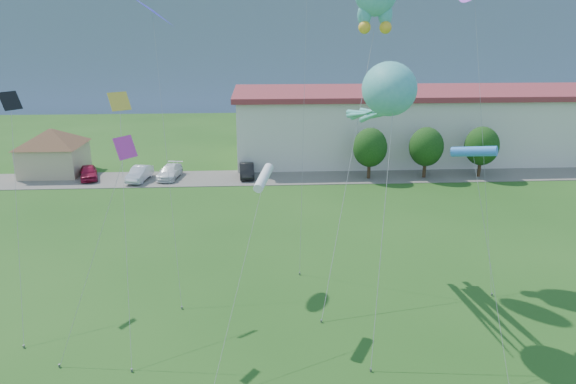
{
  "coord_description": "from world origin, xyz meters",
  "views": [
    {
      "loc": [
        -1.7,
        -17.95,
        15.24
      ],
      "look_at": [
        -0.15,
        8.0,
        6.96
      ],
      "focal_mm": 32.0,
      "sensor_mm": 36.0,
      "label": 1
    }
  ],
  "objects_px": {
    "warehouse": "(480,122)",
    "parked_car_white": "(170,172)",
    "parked_car_silver": "(140,174)",
    "octopus_kite": "(383,100)",
    "pavilion": "(53,147)",
    "parked_car_red": "(88,172)",
    "parked_car_black": "(247,170)"
  },
  "relations": [
    {
      "from": "warehouse",
      "to": "parked_car_red",
      "type": "bearing_deg",
      "value": -169.43
    },
    {
      "from": "pavilion",
      "to": "parked_car_silver",
      "type": "bearing_deg",
      "value": -19.15
    },
    {
      "from": "octopus_kite",
      "to": "parked_car_black",
      "type": "bearing_deg",
      "value": 106.64
    },
    {
      "from": "parked_car_red",
      "to": "octopus_kite",
      "type": "xyz_separation_m",
      "value": [
        24.58,
        -26.54,
        10.88
      ]
    },
    {
      "from": "warehouse",
      "to": "parked_car_white",
      "type": "bearing_deg",
      "value": -166.86
    },
    {
      "from": "parked_car_silver",
      "to": "parked_car_white",
      "type": "distance_m",
      "value": 3.11
    },
    {
      "from": "parked_car_silver",
      "to": "parked_car_black",
      "type": "bearing_deg",
      "value": 12.67
    },
    {
      "from": "parked_car_silver",
      "to": "parked_car_white",
      "type": "xyz_separation_m",
      "value": [
        3.01,
        0.75,
        -0.05
      ]
    },
    {
      "from": "pavilion",
      "to": "parked_car_red",
      "type": "xyz_separation_m",
      "value": [
        4.33,
        -2.52,
        -2.25
      ]
    },
    {
      "from": "warehouse",
      "to": "parked_car_silver",
      "type": "distance_m",
      "value": 41.38
    },
    {
      "from": "pavilion",
      "to": "warehouse",
      "type": "distance_m",
      "value": 50.37
    },
    {
      "from": "warehouse",
      "to": "parked_car_black",
      "type": "relative_size",
      "value": 14.12
    },
    {
      "from": "warehouse",
      "to": "octopus_kite",
      "type": "relative_size",
      "value": 4.44
    },
    {
      "from": "parked_car_white",
      "to": "parked_car_black",
      "type": "height_order",
      "value": "parked_car_black"
    },
    {
      "from": "warehouse",
      "to": "parked_car_red",
      "type": "distance_m",
      "value": 46.58
    },
    {
      "from": "pavilion",
      "to": "octopus_kite",
      "type": "distance_m",
      "value": 41.9
    },
    {
      "from": "pavilion",
      "to": "warehouse",
      "type": "relative_size",
      "value": 0.15
    },
    {
      "from": "pavilion",
      "to": "parked_car_silver",
      "type": "xyz_separation_m",
      "value": [
        9.85,
        -3.42,
        -2.23
      ]
    },
    {
      "from": "pavilion",
      "to": "parked_car_red",
      "type": "bearing_deg",
      "value": -30.24
    },
    {
      "from": "parked_car_black",
      "to": "octopus_kite",
      "type": "height_order",
      "value": "octopus_kite"
    },
    {
      "from": "warehouse",
      "to": "parked_car_white",
      "type": "distance_m",
      "value": 38.29
    },
    {
      "from": "parked_car_silver",
      "to": "octopus_kite",
      "type": "relative_size",
      "value": 0.32
    },
    {
      "from": "pavilion",
      "to": "octopus_kite",
      "type": "bearing_deg",
      "value": -45.15
    },
    {
      "from": "warehouse",
      "to": "parked_car_silver",
      "type": "xyz_separation_m",
      "value": [
        -40.15,
        -9.42,
        -3.33
      ]
    },
    {
      "from": "pavilion",
      "to": "parked_car_black",
      "type": "height_order",
      "value": "pavilion"
    },
    {
      "from": "octopus_kite",
      "to": "parked_car_red",
      "type": "bearing_deg",
      "value": 132.8
    },
    {
      "from": "pavilion",
      "to": "parked_car_red",
      "type": "height_order",
      "value": "pavilion"
    },
    {
      "from": "pavilion",
      "to": "parked_car_white",
      "type": "bearing_deg",
      "value": -11.72
    },
    {
      "from": "parked_car_silver",
      "to": "parked_car_white",
      "type": "relative_size",
      "value": 0.95
    },
    {
      "from": "parked_car_silver",
      "to": "octopus_kite",
      "type": "distance_m",
      "value": 33.75
    },
    {
      "from": "parked_car_red",
      "to": "octopus_kite",
      "type": "height_order",
      "value": "octopus_kite"
    },
    {
      "from": "parked_car_red",
      "to": "octopus_kite",
      "type": "distance_m",
      "value": 37.78
    }
  ]
}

